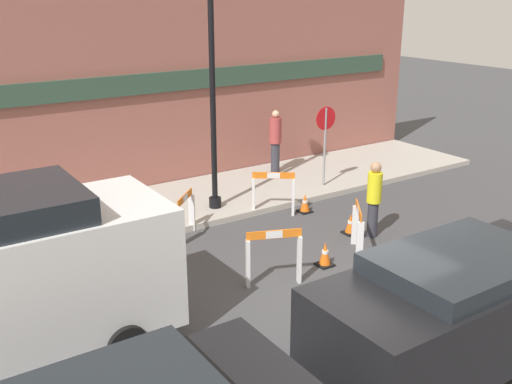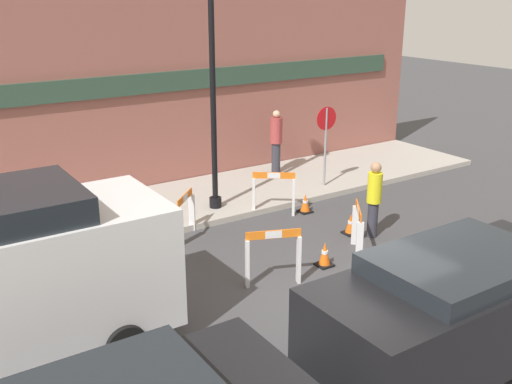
{
  "view_description": "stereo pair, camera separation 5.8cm",
  "coord_description": "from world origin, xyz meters",
  "px_view_note": "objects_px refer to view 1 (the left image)",
  "views": [
    {
      "loc": [
        -5.99,
        -6.35,
        5.05
      ],
      "look_at": [
        0.59,
        3.51,
        1.0
      ],
      "focal_mm": 42.0,
      "sensor_mm": 36.0,
      "label": 1
    },
    {
      "loc": [
        -5.94,
        -6.38,
        5.05
      ],
      "look_at": [
        0.59,
        3.51,
        1.0
      ],
      "focal_mm": 42.0,
      "sensor_mm": 36.0,
      "label": 2
    }
  ],
  "objects_px": {
    "stop_sign": "(325,133)",
    "parked_car_1": "(457,305)",
    "person_worker": "(374,196)",
    "streetlamp_post": "(211,35)",
    "person_pedestrian": "(275,139)"
  },
  "relations": [
    {
      "from": "stop_sign",
      "to": "parked_car_1",
      "type": "bearing_deg",
      "value": 65.18
    },
    {
      "from": "person_worker",
      "to": "stop_sign",
      "type": "bearing_deg",
      "value": -87.61
    },
    {
      "from": "streetlamp_post",
      "to": "person_pedestrian",
      "type": "relative_size",
      "value": 3.55
    },
    {
      "from": "stop_sign",
      "to": "person_pedestrian",
      "type": "height_order",
      "value": "stop_sign"
    },
    {
      "from": "streetlamp_post",
      "to": "stop_sign",
      "type": "xyz_separation_m",
      "value": [
        3.19,
        -0.14,
        -2.55
      ]
    },
    {
      "from": "streetlamp_post",
      "to": "parked_car_1",
      "type": "xyz_separation_m",
      "value": [
        -0.34,
        -7.13,
        -3.1
      ]
    },
    {
      "from": "stop_sign",
      "to": "person_pedestrian",
      "type": "bearing_deg",
      "value": -75.35
    },
    {
      "from": "streetlamp_post",
      "to": "parked_car_1",
      "type": "distance_m",
      "value": 7.78
    },
    {
      "from": "person_worker",
      "to": "parked_car_1",
      "type": "relative_size",
      "value": 0.38
    },
    {
      "from": "streetlamp_post",
      "to": "person_worker",
      "type": "bearing_deg",
      "value": -56.17
    },
    {
      "from": "streetlamp_post",
      "to": "person_worker",
      "type": "height_order",
      "value": "streetlamp_post"
    },
    {
      "from": "streetlamp_post",
      "to": "person_worker",
      "type": "relative_size",
      "value": 3.77
    },
    {
      "from": "person_pedestrian",
      "to": "streetlamp_post",
      "type": "bearing_deg",
      "value": 34.88
    },
    {
      "from": "person_pedestrian",
      "to": "person_worker",
      "type": "bearing_deg",
      "value": 87.36
    },
    {
      "from": "streetlamp_post",
      "to": "parked_car_1",
      "type": "relative_size",
      "value": 1.45
    }
  ]
}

